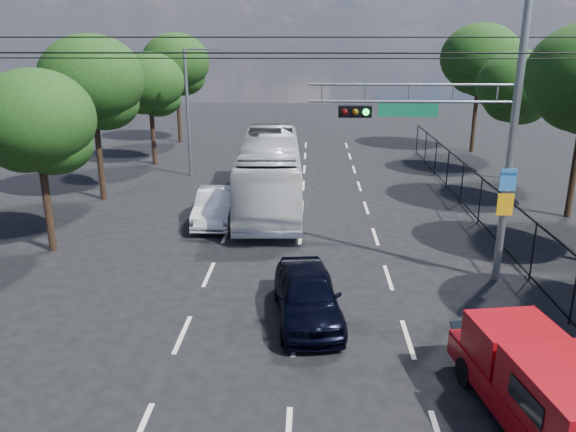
# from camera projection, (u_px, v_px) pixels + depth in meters

# --- Properties ---
(lane_markings) EXTENTS (6.12, 38.00, 0.01)m
(lane_markings) POSITION_uv_depth(u_px,v_px,m) (301.00, 220.00, 24.43)
(lane_markings) COLOR beige
(lane_markings) RESTS_ON ground
(signal_mast) EXTENTS (6.43, 0.39, 9.50)m
(signal_mast) POSITION_uv_depth(u_px,v_px,m) (474.00, 119.00, 16.91)
(signal_mast) COLOR slate
(signal_mast) RESTS_ON ground
(streetlight_left) EXTENTS (2.09, 0.22, 7.08)m
(streetlight_left) POSITION_uv_depth(u_px,v_px,m) (190.00, 107.00, 31.10)
(streetlight_left) COLOR slate
(streetlight_left) RESTS_ON ground
(utility_wires) EXTENTS (22.00, 5.04, 0.74)m
(utility_wires) POSITION_uv_depth(u_px,v_px,m) (300.00, 50.00, 17.32)
(utility_wires) COLOR black
(utility_wires) RESTS_ON ground
(fence_right) EXTENTS (0.06, 34.03, 2.00)m
(fence_right) POSITION_uv_depth(u_px,v_px,m) (493.00, 212.00, 22.08)
(fence_right) COLOR black
(fence_right) RESTS_ON ground
(tree_right_d) EXTENTS (4.32, 4.32, 7.02)m
(tree_right_d) POSITION_uv_depth(u_px,v_px,m) (517.00, 91.00, 30.15)
(tree_right_d) COLOR black
(tree_right_d) RESTS_ON ground
(tree_right_e) EXTENTS (5.28, 5.28, 8.58)m
(tree_right_e) POSITION_uv_depth(u_px,v_px,m) (480.00, 64.00, 37.43)
(tree_right_e) COLOR black
(tree_right_e) RESTS_ON ground
(tree_left_b) EXTENTS (4.08, 4.08, 6.63)m
(tree_left_b) POSITION_uv_depth(u_px,v_px,m) (38.00, 128.00, 19.61)
(tree_left_b) COLOR black
(tree_left_b) RESTS_ON ground
(tree_left_c) EXTENTS (4.80, 4.80, 7.80)m
(tree_left_c) POSITION_uv_depth(u_px,v_px,m) (93.00, 87.00, 26.05)
(tree_left_c) COLOR black
(tree_left_c) RESTS_ON ground
(tree_left_d) EXTENTS (4.20, 4.20, 6.83)m
(tree_left_d) POSITION_uv_depth(u_px,v_px,m) (150.00, 88.00, 33.86)
(tree_left_d) COLOR black
(tree_left_d) RESTS_ON ground
(tree_left_e) EXTENTS (4.92, 4.92, 7.99)m
(tree_left_e) POSITION_uv_depth(u_px,v_px,m) (176.00, 67.00, 41.24)
(tree_left_e) COLOR black
(tree_left_e) RESTS_ON ground
(red_pickup) EXTENTS (2.53, 5.13, 1.83)m
(red_pickup) POSITION_uv_depth(u_px,v_px,m) (540.00, 385.00, 11.18)
(red_pickup) COLOR black
(red_pickup) RESTS_ON ground
(navy_hatchback) EXTENTS (2.24, 4.51, 1.48)m
(navy_hatchback) POSITION_uv_depth(u_px,v_px,m) (307.00, 295.00, 15.66)
(navy_hatchback) COLOR black
(navy_hatchback) RESTS_ON ground
(white_bus) EXTENTS (3.27, 11.64, 3.21)m
(white_bus) POSITION_uv_depth(u_px,v_px,m) (270.00, 172.00, 26.23)
(white_bus) COLOR silver
(white_bus) RESTS_ON ground
(white_van) EXTENTS (1.63, 4.41, 1.44)m
(white_van) POSITION_uv_depth(u_px,v_px,m) (216.00, 206.00, 23.95)
(white_van) COLOR silver
(white_van) RESTS_ON ground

